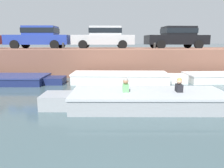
{
  "coord_description": "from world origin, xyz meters",
  "views": [
    {
      "loc": [
        0.05,
        -0.84,
        2.27
      ],
      "look_at": [
        0.25,
        4.47,
        1.22
      ],
      "focal_mm": 35.0,
      "sensor_mm": 36.0,
      "label": 1
    }
  ],
  "objects_px": {
    "car_left_inner_blue": "(40,36)",
    "mooring_bollard_east": "(155,46)",
    "boat_moored_central_white": "(125,78)",
    "motorboat_passing": "(141,99)",
    "car_centre_silver": "(104,37)",
    "mooring_bollard_mid": "(63,46)",
    "boat_moored_west_navy": "(3,79)",
    "car_right_inner_black": "(177,37)"
  },
  "relations": [
    {
      "from": "car_left_inner_blue",
      "to": "mooring_bollard_east",
      "type": "relative_size",
      "value": 9.76
    },
    {
      "from": "boat_moored_central_white",
      "to": "motorboat_passing",
      "type": "relative_size",
      "value": 0.98
    },
    {
      "from": "boat_moored_central_white",
      "to": "car_centre_silver",
      "type": "bearing_deg",
      "value": 106.9
    },
    {
      "from": "mooring_bollard_mid",
      "to": "mooring_bollard_east",
      "type": "xyz_separation_m",
      "value": [
        5.74,
        0.0,
        0.0
      ]
    },
    {
      "from": "car_left_inner_blue",
      "to": "car_centre_silver",
      "type": "relative_size",
      "value": 1.01
    },
    {
      "from": "boat_moored_west_navy",
      "to": "mooring_bollard_mid",
      "type": "xyz_separation_m",
      "value": [
        2.97,
        1.94,
        1.76
      ]
    },
    {
      "from": "car_centre_silver",
      "to": "car_right_inner_black",
      "type": "distance_m",
      "value": 5.16
    },
    {
      "from": "boat_moored_central_white",
      "to": "car_left_inner_blue",
      "type": "bearing_deg",
      "value": 146.3
    },
    {
      "from": "mooring_bollard_mid",
      "to": "mooring_bollard_east",
      "type": "height_order",
      "value": "same"
    },
    {
      "from": "boat_moored_west_navy",
      "to": "car_centre_silver",
      "type": "relative_size",
      "value": 1.46
    },
    {
      "from": "mooring_bollard_east",
      "to": "car_centre_silver",
      "type": "bearing_deg",
      "value": 150.97
    },
    {
      "from": "motorboat_passing",
      "to": "car_centre_silver",
      "type": "relative_size",
      "value": 1.5
    },
    {
      "from": "car_right_inner_black",
      "to": "motorboat_passing",
      "type": "bearing_deg",
      "value": -115.01
    },
    {
      "from": "boat_moored_central_white",
      "to": "car_right_inner_black",
      "type": "distance_m",
      "value": 5.96
    },
    {
      "from": "car_left_inner_blue",
      "to": "mooring_bollard_mid",
      "type": "distance_m",
      "value": 2.68
    },
    {
      "from": "car_left_inner_blue",
      "to": "mooring_bollard_mid",
      "type": "height_order",
      "value": "car_left_inner_blue"
    },
    {
      "from": "boat_moored_west_navy",
      "to": "car_centre_silver",
      "type": "distance_m",
      "value": 7.06
    },
    {
      "from": "car_right_inner_black",
      "to": "car_left_inner_blue",
      "type": "bearing_deg",
      "value": -179.97
    },
    {
      "from": "car_centre_silver",
      "to": "car_right_inner_black",
      "type": "xyz_separation_m",
      "value": [
        5.16,
        0.0,
        0.0
      ]
    },
    {
      "from": "car_left_inner_blue",
      "to": "mooring_bollard_east",
      "type": "xyz_separation_m",
      "value": [
        7.66,
        -1.77,
        -0.61
      ]
    },
    {
      "from": "car_centre_silver",
      "to": "mooring_bollard_mid",
      "type": "xyz_separation_m",
      "value": [
        -2.54,
        -1.78,
        -0.61
      ]
    },
    {
      "from": "car_right_inner_black",
      "to": "car_centre_silver",
      "type": "bearing_deg",
      "value": -179.96
    },
    {
      "from": "motorboat_passing",
      "to": "car_right_inner_black",
      "type": "relative_size",
      "value": 1.52
    },
    {
      "from": "boat_moored_west_navy",
      "to": "car_centre_silver",
      "type": "bearing_deg",
      "value": 33.95
    },
    {
      "from": "boat_moored_west_navy",
      "to": "car_right_inner_black",
      "type": "distance_m",
      "value": 11.55
    },
    {
      "from": "car_left_inner_blue",
      "to": "car_right_inner_black",
      "type": "bearing_deg",
      "value": 0.03
    },
    {
      "from": "car_centre_silver",
      "to": "car_right_inner_black",
      "type": "bearing_deg",
      "value": 0.04
    },
    {
      "from": "car_left_inner_blue",
      "to": "car_centre_silver",
      "type": "distance_m",
      "value": 4.46
    },
    {
      "from": "mooring_bollard_east",
      "to": "car_right_inner_black",
      "type": "bearing_deg",
      "value": 42.24
    },
    {
      "from": "motorboat_passing",
      "to": "car_right_inner_black",
      "type": "distance_m",
      "value": 9.53
    },
    {
      "from": "motorboat_passing",
      "to": "car_left_inner_blue",
      "type": "height_order",
      "value": "car_left_inner_blue"
    },
    {
      "from": "boat_moored_west_navy",
      "to": "car_left_inner_blue",
      "type": "relative_size",
      "value": 1.44
    },
    {
      "from": "motorboat_passing",
      "to": "car_centre_silver",
      "type": "distance_m",
      "value": 8.77
    },
    {
      "from": "boat_moored_central_white",
      "to": "car_right_inner_black",
      "type": "bearing_deg",
      "value": 42.84
    },
    {
      "from": "boat_moored_west_navy",
      "to": "car_right_inner_black",
      "type": "bearing_deg",
      "value": 19.19
    },
    {
      "from": "car_centre_silver",
      "to": "mooring_bollard_east",
      "type": "distance_m",
      "value": 3.71
    },
    {
      "from": "boat_moored_west_navy",
      "to": "motorboat_passing",
      "type": "distance_m",
      "value": 8.22
    },
    {
      "from": "boat_moored_central_white",
      "to": "mooring_bollard_mid",
      "type": "bearing_deg",
      "value": 151.99
    },
    {
      "from": "motorboat_passing",
      "to": "car_centre_silver",
      "type": "xyz_separation_m",
      "value": [
        -1.25,
        8.37,
        2.31
      ]
    },
    {
      "from": "car_left_inner_blue",
      "to": "car_right_inner_black",
      "type": "height_order",
      "value": "same"
    },
    {
      "from": "car_left_inner_blue",
      "to": "car_centre_silver",
      "type": "height_order",
      "value": "same"
    },
    {
      "from": "boat_moored_central_white",
      "to": "mooring_bollard_east",
      "type": "distance_m",
      "value": 3.32
    }
  ]
}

